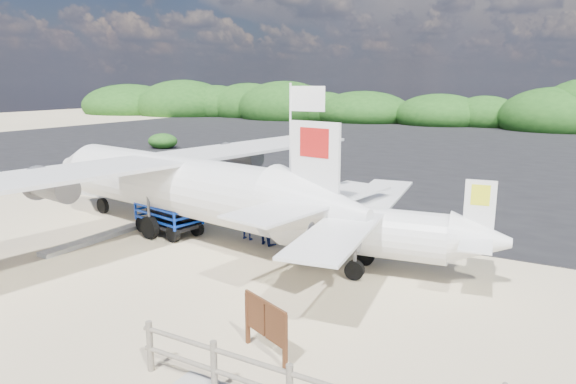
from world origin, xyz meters
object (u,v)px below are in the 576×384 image
Objects in this scene: signboard at (266,356)px; crew_a at (247,218)px; crew_c at (345,215)px; aircraft_small at (337,136)px; baggage_cart at (170,234)px; flagpole at (290,260)px; crew_b at (267,221)px.

signboard is 7.85m from crew_a.
crew_c is 0.22× the size of aircraft_small.
baggage_cart is 9.24m from signboard.
signboard is 0.96× the size of crew_a.
flagpole is 1.90m from crew_b.
crew_c is (-1.77, 8.00, 0.85)m from signboard.
flagpole is at bearing 164.72° from crew_b.
aircraft_small is at bearing -50.52° from crew_b.
crew_a is (-2.32, 1.09, 0.76)m from flagpole.
signboard is 0.93× the size of crew_b.
baggage_cart is 34.88m from aircraft_small.
baggage_cart is 3.03m from crew_a.
crew_a is at bearing 101.72° from aircraft_small.
flagpole is 0.69× the size of aircraft_small.
crew_a is at bearing 30.27° from crew_c.
aircraft_small is (-14.31, 31.23, -0.85)m from crew_c.
crew_c is (0.57, 2.83, 0.85)m from flagpole.
crew_c reaches higher than crew_b.
flagpole reaches higher than aircraft_small.
baggage_cart is at bearing 30.02° from crew_b.
baggage_cart is 0.34× the size of aircraft_small.
aircraft_small is at bearing 111.98° from flagpole.
crew_a is at bearing 154.83° from flagpole.
aircraft_small is (-8.61, 33.80, 0.00)m from baggage_cart.
signboard is 42.40m from aircraft_small.
signboard is at bearing 130.88° from crew_a.
baggage_cart is at bearing 96.90° from aircraft_small.
crew_b is at bearing 42.17° from crew_c.
baggage_cart is at bearing 23.58° from crew_c.
baggage_cart is 1.77× the size of signboard.
flagpole is 3.49× the size of crew_a.
crew_c reaches higher than aircraft_small.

